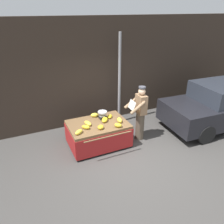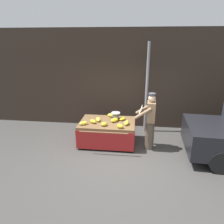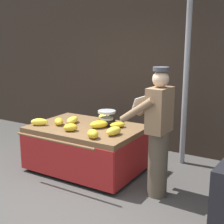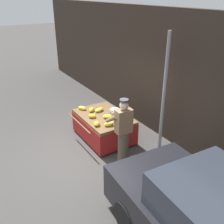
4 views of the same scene
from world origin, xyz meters
name	(u,v)px [view 1 (image 1 of 4)]	position (x,y,z in m)	size (l,w,h in m)	color
ground_plane	(130,160)	(0.00, 0.00, 0.00)	(60.00, 60.00, 0.00)	#423F3D
back_wall	(94,72)	(0.00, 2.68, 1.77)	(16.00, 0.24, 3.53)	#332821
street_pole	(119,81)	(0.69, 2.14, 1.54)	(0.09, 0.09, 3.08)	gray
banana_cart	(98,129)	(-0.51, 1.07, 0.53)	(1.72, 1.38, 0.72)	brown
weighing_scale	(102,115)	(-0.28, 1.29, 0.84)	(0.28, 0.28, 0.23)	black
banana_bunch_0	(88,123)	(-0.81, 1.10, 0.77)	(0.14, 0.30, 0.11)	yellow
banana_bunch_1	(101,127)	(-0.56, 0.73, 0.78)	(0.16, 0.21, 0.11)	gold
banana_bunch_2	(95,115)	(-0.45, 1.50, 0.78)	(0.15, 0.23, 0.12)	yellow
banana_bunch_3	(110,116)	(-0.06, 1.25, 0.77)	(0.14, 0.24, 0.09)	gold
banana_bunch_4	(86,127)	(-0.93, 0.91, 0.78)	(0.14, 0.24, 0.11)	gold
banana_bunch_5	(105,120)	(-0.29, 1.09, 0.78)	(0.17, 0.29, 0.12)	gold
banana_bunch_6	(79,132)	(-1.18, 0.73, 0.78)	(0.12, 0.26, 0.11)	yellow
banana_bunch_7	(118,125)	(-0.08, 0.62, 0.78)	(0.15, 0.21, 0.12)	gold
banana_bunch_8	(120,120)	(0.09, 0.89, 0.78)	(0.13, 0.27, 0.12)	yellow
vendor_person	(140,113)	(0.77, 0.86, 0.87)	(0.59, 0.54, 1.71)	brown
parked_car	(221,105)	(3.75, 0.51, 0.75)	(3.99, 1.92, 1.51)	black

